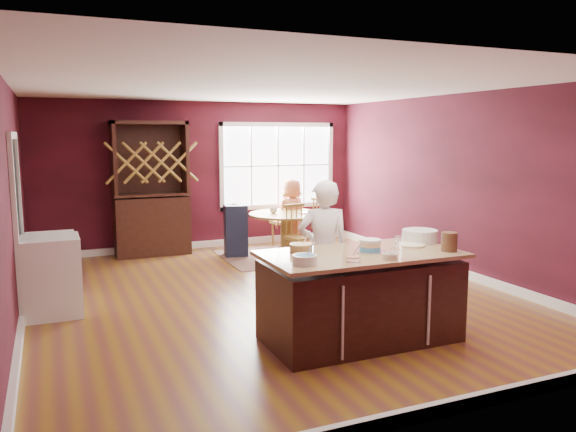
{
  "coord_description": "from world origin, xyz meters",
  "views": [
    {
      "loc": [
        -2.61,
        -6.65,
        2.1
      ],
      "look_at": [
        0.23,
        -0.02,
        1.05
      ],
      "focal_mm": 35.0,
      "sensor_mm": 36.0,
      "label": 1
    }
  ],
  "objects_px": {
    "seated_woman": "(292,214)",
    "high_chair": "(236,229)",
    "dining_table": "(287,225)",
    "baker": "(324,251)",
    "chair_south": "(301,235)",
    "hutch": "(151,189)",
    "dryer": "(52,267)",
    "layer_cake": "(370,246)",
    "chair_north": "(285,219)",
    "chair_east": "(327,225)",
    "washer": "(52,276)",
    "kitchen_island": "(360,298)",
    "toddler": "(239,209)"
  },
  "relations": [
    {
      "from": "seated_woman",
      "to": "high_chair",
      "type": "xyz_separation_m",
      "value": [
        -1.13,
        -0.16,
        -0.18
      ]
    },
    {
      "from": "dining_table",
      "to": "baker",
      "type": "distance_m",
      "value": 3.46
    },
    {
      "from": "chair_south",
      "to": "hutch",
      "type": "bearing_deg",
      "value": 126.85
    },
    {
      "from": "hutch",
      "to": "dryer",
      "type": "height_order",
      "value": "hutch"
    },
    {
      "from": "layer_cake",
      "to": "hutch",
      "type": "distance_m",
      "value": 5.24
    },
    {
      "from": "chair_north",
      "to": "seated_woman",
      "type": "distance_m",
      "value": 0.25
    },
    {
      "from": "baker",
      "to": "chair_east",
      "type": "bearing_deg",
      "value": -100.79
    },
    {
      "from": "seated_woman",
      "to": "washer",
      "type": "distance_m",
      "value": 4.77
    },
    {
      "from": "kitchen_island",
      "to": "washer",
      "type": "height_order",
      "value": "washer"
    },
    {
      "from": "high_chair",
      "to": "chair_north",
      "type": "bearing_deg",
      "value": 29.04
    },
    {
      "from": "chair_east",
      "to": "dryer",
      "type": "height_order",
      "value": "chair_east"
    },
    {
      "from": "seated_woman",
      "to": "dryer",
      "type": "height_order",
      "value": "seated_woman"
    },
    {
      "from": "layer_cake",
      "to": "chair_north",
      "type": "height_order",
      "value": "chair_north"
    },
    {
      "from": "kitchen_island",
      "to": "dining_table",
      "type": "xyz_separation_m",
      "value": [
        0.9,
        4.03,
        0.1
      ]
    },
    {
      "from": "dining_table",
      "to": "chair_south",
      "type": "height_order",
      "value": "chair_south"
    },
    {
      "from": "hutch",
      "to": "high_chair",
      "type": "bearing_deg",
      "value": -27.25
    },
    {
      "from": "layer_cake",
      "to": "chair_east",
      "type": "relative_size",
      "value": 0.31
    },
    {
      "from": "chair_east",
      "to": "seated_woman",
      "type": "height_order",
      "value": "seated_woman"
    },
    {
      "from": "chair_north",
      "to": "seated_woman",
      "type": "bearing_deg",
      "value": 81.93
    },
    {
      "from": "chair_north",
      "to": "hutch",
      "type": "height_order",
      "value": "hutch"
    },
    {
      "from": "toddler",
      "to": "washer",
      "type": "bearing_deg",
      "value": -143.24
    },
    {
      "from": "baker",
      "to": "hutch",
      "type": "distance_m",
      "value": 4.5
    },
    {
      "from": "toddler",
      "to": "chair_east",
      "type": "bearing_deg",
      "value": -15.35
    },
    {
      "from": "hutch",
      "to": "chair_east",
      "type": "bearing_deg",
      "value": -20.49
    },
    {
      "from": "dining_table",
      "to": "baker",
      "type": "xyz_separation_m",
      "value": [
        -0.96,
        -3.31,
        0.27
      ]
    },
    {
      "from": "dining_table",
      "to": "high_chair",
      "type": "xyz_separation_m",
      "value": [
        -0.82,
        0.34,
        -0.07
      ]
    },
    {
      "from": "baker",
      "to": "washer",
      "type": "height_order",
      "value": "baker"
    },
    {
      "from": "hutch",
      "to": "kitchen_island",
      "type": "bearing_deg",
      "value": -76.18
    },
    {
      "from": "kitchen_island",
      "to": "chair_south",
      "type": "bearing_deg",
      "value": 75.92
    },
    {
      "from": "layer_cake",
      "to": "chair_east",
      "type": "xyz_separation_m",
      "value": [
        1.54,
        3.98,
        -0.48
      ]
    },
    {
      "from": "seated_woman",
      "to": "high_chair",
      "type": "bearing_deg",
      "value": -6.76
    },
    {
      "from": "dining_table",
      "to": "dryer",
      "type": "relative_size",
      "value": 1.53
    },
    {
      "from": "chair_north",
      "to": "dryer",
      "type": "bearing_deg",
      "value": 8.57
    },
    {
      "from": "chair_south",
      "to": "hutch",
      "type": "distance_m",
      "value": 2.79
    },
    {
      "from": "layer_cake",
      "to": "toddler",
      "type": "height_order",
      "value": "layer_cake"
    },
    {
      "from": "chair_north",
      "to": "washer",
      "type": "bearing_deg",
      "value": 15.37
    },
    {
      "from": "dryer",
      "to": "toddler",
      "type": "bearing_deg",
      "value": 28.22
    },
    {
      "from": "chair_south",
      "to": "toddler",
      "type": "bearing_deg",
      "value": 109.33
    },
    {
      "from": "baker",
      "to": "dryer",
      "type": "height_order",
      "value": "baker"
    },
    {
      "from": "baker",
      "to": "toddler",
      "type": "height_order",
      "value": "baker"
    },
    {
      "from": "kitchen_island",
      "to": "chair_north",
      "type": "relative_size",
      "value": 1.91
    },
    {
      "from": "dining_table",
      "to": "seated_woman",
      "type": "xyz_separation_m",
      "value": [
        0.31,
        0.5,
        0.11
      ]
    },
    {
      "from": "baker",
      "to": "seated_woman",
      "type": "bearing_deg",
      "value": -91.56
    },
    {
      "from": "baker",
      "to": "seated_woman",
      "type": "xyz_separation_m",
      "value": [
        1.27,
        3.82,
        -0.15
      ]
    },
    {
      "from": "chair_east",
      "to": "chair_south",
      "type": "relative_size",
      "value": 1.02
    },
    {
      "from": "toddler",
      "to": "dryer",
      "type": "relative_size",
      "value": 0.3
    },
    {
      "from": "layer_cake",
      "to": "chair_east",
      "type": "height_order",
      "value": "layer_cake"
    },
    {
      "from": "high_chair",
      "to": "dryer",
      "type": "relative_size",
      "value": 1.09
    },
    {
      "from": "hutch",
      "to": "dryer",
      "type": "distance_m",
      "value": 2.93
    },
    {
      "from": "kitchen_island",
      "to": "high_chair",
      "type": "bearing_deg",
      "value": 89.04
    }
  ]
}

